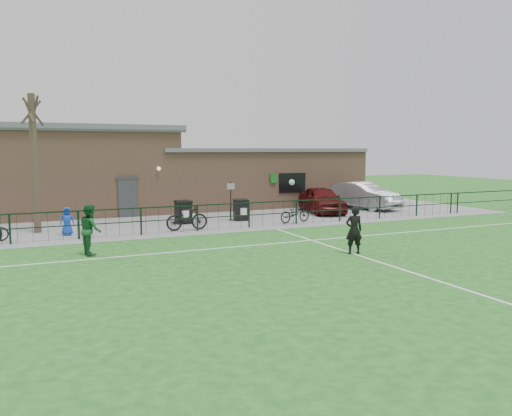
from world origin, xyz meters
name	(u,v)px	position (x,y,z in m)	size (l,w,h in m)	color
ground	(322,266)	(0.00, 0.00, 0.00)	(90.00, 90.00, 0.00)	#1C5B1A
paving_strip	(193,215)	(0.00, 13.50, 0.01)	(34.00, 13.00, 0.02)	gray
pitch_line_touch	(231,230)	(0.00, 7.80, 0.00)	(28.00, 0.10, 0.01)	white
pitch_line_mid	(267,244)	(0.00, 4.00, 0.00)	(28.00, 0.10, 0.01)	white
pitch_line_perp	(374,260)	(2.00, 0.00, 0.00)	(0.10, 16.00, 0.01)	white
perimeter_fence	(229,216)	(0.00, 8.00, 0.60)	(28.00, 0.10, 1.20)	black
bare_tree	(35,164)	(-8.00, 10.50, 3.00)	(0.30, 0.30, 6.00)	#403227
wheelie_bin_left	(183,213)	(-1.43, 10.53, 0.54)	(0.69, 0.78, 1.04)	black
wheelie_bin_right	(241,211)	(1.56, 10.37, 0.52)	(0.66, 0.75, 0.99)	black
sign_post	(231,201)	(1.04, 10.44, 1.02)	(0.06, 0.06, 2.00)	black
car_maroon	(322,200)	(7.01, 11.34, 0.77)	(1.77, 4.40, 1.50)	#4B0D0E
car_silver	(362,195)	(10.36, 12.06, 0.83)	(1.72, 4.94, 1.63)	#9EA1A5
bicycle_d	(187,218)	(-1.87, 8.40, 0.59)	(0.53, 1.89, 1.13)	black
bicycle_e	(295,213)	(3.73, 8.55, 0.49)	(0.62, 1.77, 0.93)	black
spectator_child	(67,221)	(-6.87, 9.19, 0.62)	(0.59, 0.38, 1.21)	blue
goalkeeper_kick	(352,229)	(1.99, 1.23, 0.88)	(1.48, 3.06, 2.49)	black
outfield_player	(90,229)	(-6.38, 4.79, 0.88)	(0.86, 0.67, 1.76)	#175227
ball_ground	(85,239)	(-6.32, 7.50, 0.11)	(0.22, 0.22, 0.22)	silver
clubhouse	(164,173)	(-0.88, 16.50, 2.22)	(24.25, 5.40, 4.96)	#A07659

